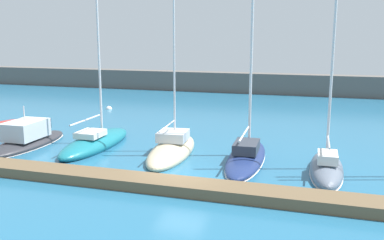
% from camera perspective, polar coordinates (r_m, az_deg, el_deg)
% --- Properties ---
extents(ground_plane, '(120.00, 120.00, 0.00)m').
position_cam_1_polar(ground_plane, '(22.51, -1.42, -7.70)').
color(ground_plane, '#236084').
extents(dock_pier, '(38.60, 1.64, 0.52)m').
position_cam_1_polar(dock_pier, '(20.81, -3.03, -8.56)').
color(dock_pier, brown).
rests_on(dock_pier, ground_plane).
extents(breakwater_seawall, '(108.00, 2.18, 2.53)m').
position_cam_1_polar(breakwater_seawall, '(55.24, 10.00, 4.76)').
color(breakwater_seawall, '#5B5651').
rests_on(breakwater_seawall, ground_plane).
extents(motorboat_charcoal_second, '(2.62, 7.39, 2.94)m').
position_cam_1_polar(motorboat_charcoal_second, '(30.87, -20.85, -2.34)').
color(motorboat_charcoal_second, '#2D2D33').
rests_on(motorboat_charcoal_second, ground_plane).
extents(sailboat_teal_third, '(2.55, 8.17, 16.89)m').
position_cam_1_polar(sailboat_teal_third, '(29.29, -12.61, -2.71)').
color(sailboat_teal_third, '#19707F').
rests_on(sailboat_teal_third, ground_plane).
extents(sailboat_sand_fourth, '(3.03, 7.86, 12.43)m').
position_cam_1_polar(sailboat_sand_fourth, '(26.86, -2.66, -3.90)').
color(sailboat_sand_fourth, beige).
rests_on(sailboat_sand_fourth, ground_plane).
extents(sailboat_navy_fifth, '(2.45, 8.38, 15.07)m').
position_cam_1_polar(sailboat_navy_fifth, '(25.61, 7.17, -4.54)').
color(sailboat_navy_fifth, navy).
rests_on(sailboat_navy_fifth, ground_plane).
extents(sailboat_slate_sixth, '(1.89, 6.43, 12.42)m').
position_cam_1_polar(sailboat_slate_sixth, '(24.29, 17.31, -5.94)').
color(sailboat_slate_sixth, slate).
rests_on(sailboat_slate_sixth, ground_plane).
extents(mooring_buoy_white, '(0.59, 0.59, 0.59)m').
position_cam_1_polar(mooring_buoy_white, '(43.89, -10.89, 1.43)').
color(mooring_buoy_white, white).
rests_on(mooring_buoy_white, ground_plane).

